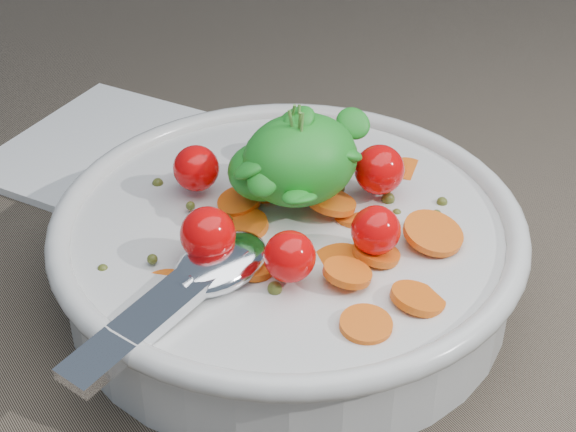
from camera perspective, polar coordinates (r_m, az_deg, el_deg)
ground at (r=0.55m, az=-0.16°, el=-7.01°), size 6.00×6.00×0.00m
bowl at (r=0.55m, az=-0.00°, el=-1.99°), size 0.31×0.29×0.12m
napkin at (r=0.72m, az=-11.58°, el=4.22°), size 0.22×0.21×0.01m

